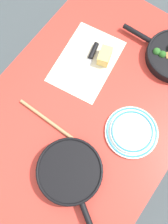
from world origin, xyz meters
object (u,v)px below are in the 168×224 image
(skillet_eggs, at_px, (70,172))
(wooden_spoon, at_px, (65,133))
(cheese_block, at_px, (105,56))
(dinner_plate_stack, at_px, (132,132))
(grater_knife, at_px, (90,60))

(skillet_eggs, height_order, wooden_spoon, skillet_eggs)
(skillet_eggs, distance_m, cheese_block, 0.55)
(cheese_block, bearing_deg, wooden_spoon, -170.48)
(wooden_spoon, relative_size, dinner_plate_stack, 1.77)
(dinner_plate_stack, bearing_deg, wooden_spoon, 126.65)
(skillet_eggs, xyz_separation_m, wooden_spoon, (0.12, 0.12, -0.02))
(wooden_spoon, bearing_deg, dinner_plate_stack, 37.11)
(skillet_eggs, relative_size, grater_knife, 1.38)
(skillet_eggs, distance_m, wooden_spoon, 0.17)
(skillet_eggs, bearing_deg, grater_knife, 148.77)
(wooden_spoon, bearing_deg, skillet_eggs, -44.97)
(grater_knife, bearing_deg, dinner_plate_stack, 49.26)
(wooden_spoon, height_order, grater_knife, grater_knife)
(cheese_block, relative_size, dinner_plate_stack, 0.41)
(wooden_spoon, relative_size, cheese_block, 4.32)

